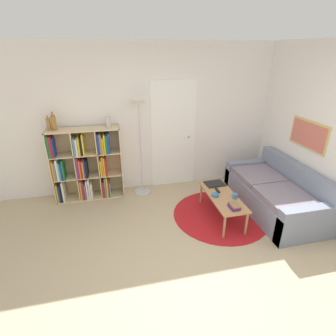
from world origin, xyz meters
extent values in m
plane|color=tan|center=(0.00, 0.00, 0.00)|extent=(14.00, 14.00, 0.00)
cube|color=silver|center=(0.00, 2.51, 1.30)|extent=(7.33, 0.05, 2.60)
cube|color=white|center=(0.33, 2.48, 0.99)|extent=(0.83, 0.02, 1.98)
sphere|color=tan|center=(0.62, 2.45, 0.95)|extent=(0.04, 0.04, 0.04)
cube|color=silver|center=(2.19, 1.24, 1.30)|extent=(0.05, 5.49, 2.60)
cube|color=tan|center=(2.16, 1.22, 1.26)|extent=(0.02, 0.77, 0.43)
cube|color=#C66656|center=(2.14, 1.22, 1.26)|extent=(0.01, 0.71, 0.37)
cylinder|color=#B2191E|center=(0.81, 1.21, 0.00)|extent=(1.52, 1.52, 0.01)
cube|color=beige|center=(-1.83, 2.30, 0.63)|extent=(0.02, 0.34, 1.27)
cube|color=beige|center=(-0.67, 2.30, 0.63)|extent=(0.02, 0.34, 1.27)
cube|color=beige|center=(-1.25, 2.30, 1.26)|extent=(1.18, 0.34, 0.02)
cube|color=beige|center=(-1.25, 2.30, 0.01)|extent=(1.18, 0.34, 0.02)
cube|color=beige|center=(-1.25, 2.46, 0.63)|extent=(1.18, 0.02, 1.27)
cube|color=beige|center=(-1.44, 2.30, 0.63)|extent=(0.02, 0.32, 1.23)
cube|color=beige|center=(-1.06, 2.30, 0.63)|extent=(0.02, 0.32, 1.23)
cube|color=beige|center=(-1.25, 2.30, 0.43)|extent=(1.14, 0.32, 0.02)
cube|color=beige|center=(-1.25, 2.30, 0.84)|extent=(1.14, 0.32, 0.02)
cube|color=gold|center=(-1.80, 2.24, 0.18)|extent=(0.02, 0.21, 0.33)
cube|color=navy|center=(-1.77, 2.24, 0.18)|extent=(0.02, 0.21, 0.32)
cube|color=black|center=(-1.74, 2.25, 0.20)|extent=(0.03, 0.23, 0.37)
cube|color=silver|center=(-1.71, 2.25, 0.20)|extent=(0.03, 0.23, 0.37)
cube|color=orange|center=(-1.41, 2.23, 0.19)|extent=(0.03, 0.19, 0.35)
cube|color=#7F287A|center=(-1.37, 2.24, 0.18)|extent=(0.03, 0.21, 0.33)
cube|color=olive|center=(-1.34, 2.26, 0.16)|extent=(0.02, 0.26, 0.28)
cube|color=silver|center=(-1.31, 2.27, 0.19)|extent=(0.03, 0.27, 0.35)
cube|color=silver|center=(-1.27, 2.24, 0.20)|extent=(0.03, 0.20, 0.37)
cube|color=silver|center=(-1.24, 2.24, 0.16)|extent=(0.03, 0.22, 0.29)
cube|color=#B21E23|center=(-1.03, 2.27, 0.17)|extent=(0.03, 0.27, 0.31)
cube|color=teal|center=(-0.99, 2.23, 0.20)|extent=(0.02, 0.19, 0.37)
cube|color=gold|center=(-0.96, 2.24, 0.20)|extent=(0.03, 0.20, 0.37)
cube|color=#B21E23|center=(-0.94, 2.23, 0.19)|extent=(0.02, 0.19, 0.34)
cube|color=teal|center=(-0.91, 2.24, 0.16)|extent=(0.02, 0.22, 0.28)
cube|color=orange|center=(-1.80, 2.25, 0.61)|extent=(0.03, 0.24, 0.34)
cube|color=teal|center=(-1.77, 2.25, 0.60)|extent=(0.02, 0.24, 0.32)
cube|color=silver|center=(-1.73, 2.27, 0.62)|extent=(0.03, 0.27, 0.36)
cube|color=teal|center=(-1.70, 2.24, 0.59)|extent=(0.03, 0.21, 0.31)
cube|color=navy|center=(-1.67, 2.27, 0.59)|extent=(0.02, 0.27, 0.31)
cube|color=#196B38|center=(-1.64, 2.25, 0.61)|extent=(0.03, 0.23, 0.34)
cube|color=#7F287A|center=(-1.41, 2.26, 0.62)|extent=(0.03, 0.25, 0.37)
cube|color=orange|center=(-1.38, 2.26, 0.60)|extent=(0.02, 0.26, 0.32)
cube|color=#B21E23|center=(-1.35, 2.25, 0.60)|extent=(0.02, 0.23, 0.32)
cube|color=orange|center=(-1.32, 2.26, 0.59)|extent=(0.02, 0.24, 0.30)
cube|color=navy|center=(-1.30, 2.27, 0.60)|extent=(0.02, 0.27, 0.32)
cube|color=black|center=(-1.27, 2.26, 0.60)|extent=(0.03, 0.26, 0.32)
cube|color=gold|center=(-1.03, 2.26, 0.58)|extent=(0.02, 0.26, 0.29)
cube|color=orange|center=(-1.00, 2.23, 0.61)|extent=(0.03, 0.19, 0.35)
cube|color=gold|center=(-0.97, 2.25, 0.61)|extent=(0.02, 0.23, 0.33)
cube|color=#B21E23|center=(-0.95, 2.26, 0.60)|extent=(0.02, 0.25, 0.32)
cube|color=#196B38|center=(-1.80, 2.23, 1.03)|extent=(0.03, 0.20, 0.36)
cube|color=#B21E23|center=(-1.76, 2.27, 1.03)|extent=(0.03, 0.27, 0.35)
cube|color=navy|center=(-1.73, 2.24, 1.01)|extent=(0.02, 0.22, 0.33)
cube|color=teal|center=(-1.41, 2.24, 1.00)|extent=(0.03, 0.22, 0.30)
cube|color=silver|center=(-1.38, 2.23, 0.99)|extent=(0.03, 0.20, 0.28)
cube|color=gold|center=(-1.34, 2.27, 1.00)|extent=(0.03, 0.27, 0.31)
cube|color=black|center=(-1.31, 2.24, 1.01)|extent=(0.03, 0.21, 0.31)
cube|color=gold|center=(-1.27, 2.25, 1.03)|extent=(0.02, 0.23, 0.35)
cube|color=navy|center=(-1.03, 2.26, 1.02)|extent=(0.03, 0.26, 0.35)
cube|color=olive|center=(-0.99, 2.24, 1.02)|extent=(0.03, 0.22, 0.33)
cube|color=gold|center=(-0.96, 2.27, 0.99)|extent=(0.02, 0.26, 0.28)
cube|color=gold|center=(-0.93, 2.25, 1.01)|extent=(0.03, 0.23, 0.33)
cube|color=#196B38|center=(-0.90, 2.24, 1.01)|extent=(0.03, 0.22, 0.31)
cube|color=navy|center=(-0.86, 2.27, 1.02)|extent=(0.03, 0.26, 0.35)
cylinder|color=#B7B7BC|center=(-0.32, 2.24, 0.01)|extent=(0.30, 0.30, 0.01)
cylinder|color=#B7B7BC|center=(-0.32, 2.24, 0.86)|extent=(0.02, 0.02, 1.63)
cone|color=white|center=(-0.32, 2.24, 1.68)|extent=(0.28, 0.28, 0.10)
cube|color=gray|center=(1.70, 1.19, 0.20)|extent=(0.89, 1.80, 0.41)
cube|color=gray|center=(2.07, 1.19, 0.39)|extent=(0.16, 1.80, 0.78)
cube|color=gray|center=(1.70, 0.37, 0.27)|extent=(0.89, 0.16, 0.55)
cube|color=gray|center=(1.70, 2.00, 0.27)|extent=(0.89, 0.16, 0.55)
cube|color=gray|center=(1.62, 0.82, 0.46)|extent=(0.69, 0.72, 0.10)
cube|color=gray|center=(1.62, 1.55, 0.46)|extent=(0.69, 0.72, 0.10)
cube|color=#AD7F51|center=(0.79, 1.16, 0.38)|extent=(0.42, 1.05, 0.02)
cylinder|color=#AD7F51|center=(0.62, 0.68, 0.18)|extent=(0.04, 0.04, 0.37)
cylinder|color=#AD7F51|center=(0.62, 1.65, 0.18)|extent=(0.04, 0.04, 0.37)
cylinder|color=#AD7F51|center=(0.96, 0.68, 0.18)|extent=(0.04, 0.04, 0.37)
cylinder|color=#AD7F51|center=(0.96, 1.65, 0.18)|extent=(0.04, 0.04, 0.37)
cube|color=black|center=(0.82, 1.55, 0.40)|extent=(0.33, 0.25, 0.02)
cylinder|color=teal|center=(0.68, 1.17, 0.41)|extent=(0.11, 0.11, 0.04)
cube|color=#7F287A|center=(0.80, 0.80, 0.40)|extent=(0.12, 0.17, 0.01)
cube|color=navy|center=(0.80, 0.80, 0.41)|extent=(0.12, 0.17, 0.02)
cube|color=#B21E23|center=(0.81, 0.80, 0.43)|extent=(0.12, 0.17, 0.02)
cube|color=olive|center=(0.82, 0.81, 0.44)|extent=(0.12, 0.17, 0.01)
cylinder|color=teal|center=(0.94, 1.06, 0.43)|extent=(0.08, 0.08, 0.07)
cube|color=black|center=(0.77, 1.32, 0.40)|extent=(0.05, 0.15, 0.02)
cylinder|color=olive|center=(-1.76, 2.33, 1.36)|extent=(0.06, 0.06, 0.19)
cylinder|color=olive|center=(-1.76, 2.33, 1.48)|extent=(0.02, 0.02, 0.05)
cylinder|color=olive|center=(-1.68, 2.31, 1.39)|extent=(0.08, 0.08, 0.23)
cylinder|color=olive|center=(-1.68, 2.31, 1.53)|extent=(0.03, 0.03, 0.06)
cylinder|color=#B7B2A8|center=(-0.83, 2.30, 1.36)|extent=(0.09, 0.09, 0.18)
camera|label=1|loc=(-0.81, -2.08, 2.45)|focal=28.00mm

